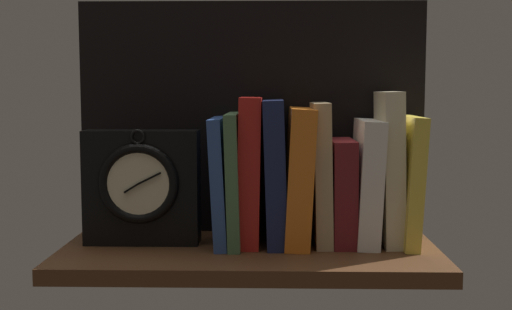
% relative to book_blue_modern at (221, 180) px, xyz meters
% --- Properties ---
extents(ground_plane, '(0.61, 0.27, 0.03)m').
position_rel_book_blue_modern_xyz_m(ground_plane, '(0.05, -0.04, -0.12)').
color(ground_plane, '#4C2D19').
extents(back_panel, '(0.61, 0.01, 0.41)m').
position_rel_book_blue_modern_xyz_m(back_panel, '(0.05, 0.09, 0.10)').
color(back_panel, black).
rests_on(back_panel, ground_plane).
extents(book_blue_modern, '(0.03, 0.16, 0.21)m').
position_rel_book_blue_modern_xyz_m(book_blue_modern, '(0.00, 0.00, 0.00)').
color(book_blue_modern, '#2D4C8E').
rests_on(book_blue_modern, ground_plane).
extents(book_green_romantic, '(0.03, 0.17, 0.22)m').
position_rel_book_blue_modern_xyz_m(book_green_romantic, '(0.02, 0.00, 0.00)').
color(book_green_romantic, '#476B44').
rests_on(book_green_romantic, ground_plane).
extents(book_red_requiem, '(0.04, 0.13, 0.24)m').
position_rel_book_blue_modern_xyz_m(book_red_requiem, '(0.05, 0.00, 0.02)').
color(book_red_requiem, red).
rests_on(book_red_requiem, ground_plane).
extents(book_navy_bierce, '(0.04, 0.15, 0.24)m').
position_rel_book_blue_modern_xyz_m(book_navy_bierce, '(0.09, 0.00, 0.01)').
color(book_navy_bierce, '#192147').
rests_on(book_navy_bierce, ground_plane).
extents(book_orange_pandolfini, '(0.05, 0.16, 0.23)m').
position_rel_book_blue_modern_xyz_m(book_orange_pandolfini, '(0.13, 0.00, 0.01)').
color(book_orange_pandolfini, orange).
rests_on(book_orange_pandolfini, ground_plane).
extents(book_tan_shortstories, '(0.03, 0.13, 0.24)m').
position_rel_book_blue_modern_xyz_m(book_tan_shortstories, '(0.17, 0.00, 0.01)').
color(book_tan_shortstories, tan).
rests_on(book_tan_shortstories, ground_plane).
extents(book_maroon_dawkins, '(0.04, 0.13, 0.17)m').
position_rel_book_blue_modern_xyz_m(book_maroon_dawkins, '(0.20, 0.00, -0.02)').
color(book_maroon_dawkins, maroon).
rests_on(book_maroon_dawkins, ground_plane).
extents(book_white_catcher, '(0.05, 0.14, 0.21)m').
position_rel_book_blue_modern_xyz_m(book_white_catcher, '(0.24, 0.00, -0.00)').
color(book_white_catcher, silver).
rests_on(book_white_catcher, ground_plane).
extents(book_cream_twain, '(0.04, 0.12, 0.25)m').
position_rel_book_blue_modern_xyz_m(book_cream_twain, '(0.28, 0.00, 0.02)').
color(book_cream_twain, beige).
rests_on(book_cream_twain, ground_plane).
extents(book_yellow_seinlanguage, '(0.03, 0.16, 0.21)m').
position_rel_book_blue_modern_xyz_m(book_yellow_seinlanguage, '(0.31, 0.00, 0.00)').
color(book_yellow_seinlanguage, gold).
rests_on(book_yellow_seinlanguage, ground_plane).
extents(framed_clock, '(0.19, 0.07, 0.19)m').
position_rel_book_blue_modern_xyz_m(framed_clock, '(-0.13, -0.01, -0.01)').
color(framed_clock, black).
rests_on(framed_clock, ground_plane).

